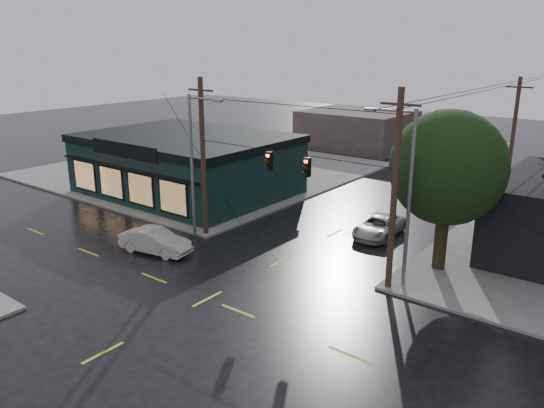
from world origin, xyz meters
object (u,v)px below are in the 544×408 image
Objects in this scene: corner_tree at (448,168)px; sedan_cream at (155,241)px; suv_silver at (379,226)px; utility_pole_ne at (388,289)px; utility_pole_nw at (206,235)px.

sedan_cream is at bearing -151.21° from corner_tree.
suv_silver is at bearing -52.03° from sedan_cream.
utility_pole_ne reaches higher than suv_silver.
utility_pole_ne is at bearing 0.00° from utility_pole_nw.
suv_silver is at bearing 150.23° from corner_tree.
utility_pole_nw reaches higher than suv_silver.
corner_tree is 1.84× the size of suv_silver.
corner_tree is at bearing -72.66° from sedan_cream.
utility_pole_nw is at bearing 180.00° from utility_pole_ne.
utility_pole_ne is at bearing -63.28° from suv_silver.
corner_tree is 7.80m from suv_silver.
utility_pole_nw is 2.28× the size of sedan_cream.
utility_pole_ne is 2.14× the size of suv_silver.
utility_pole_ne is (-1.14, -3.88, -5.79)m from corner_tree.
utility_pole_nw is 2.14× the size of suv_silver.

